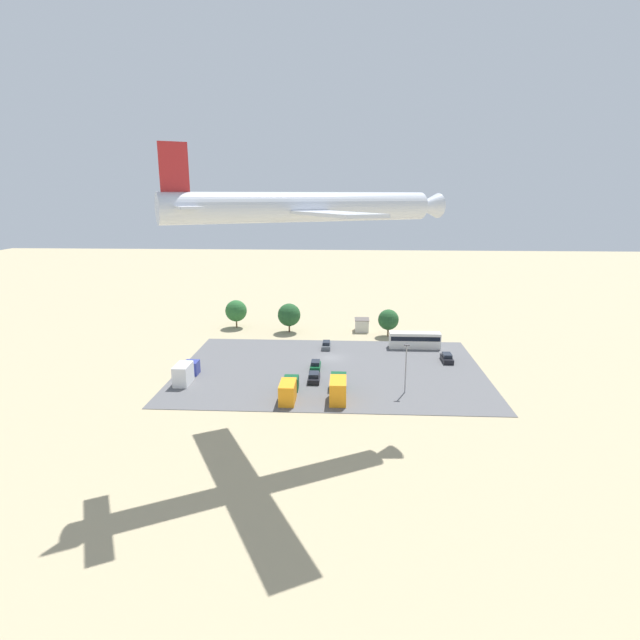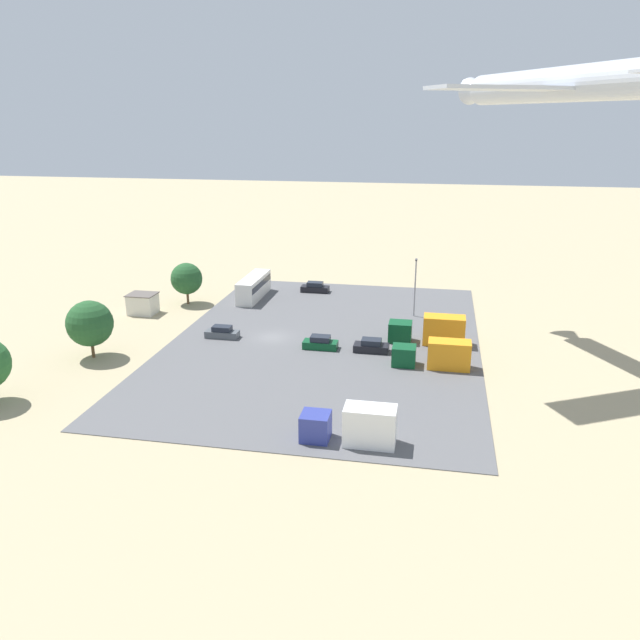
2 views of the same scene
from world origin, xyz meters
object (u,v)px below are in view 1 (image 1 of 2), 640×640
(parked_truck_1, at_px, (338,388))
(airplane, at_px, (313,207))
(bus, at_px, (415,340))
(parked_truck_2, at_px, (186,372))
(shed_building, at_px, (362,325))
(parked_car_1, at_px, (326,345))
(parked_car_0, at_px, (315,366))
(parked_truck_0, at_px, (289,390))
(parked_car_3, at_px, (447,358))
(parked_car_2, at_px, (314,378))

(parked_truck_1, xyz_separation_m, airplane, (3.14, 11.99, 28.28))
(bus, height_order, parked_truck_2, parked_truck_2)
(shed_building, height_order, parked_car_1, shed_building)
(parked_car_0, distance_m, parked_truck_0, 14.27)
(parked_car_0, relative_size, parked_truck_2, 0.51)
(parked_car_0, xyz_separation_m, parked_truck_1, (-4.42, 13.14, 0.96))
(parked_car_3, distance_m, parked_truck_2, 48.96)
(bus, bearing_deg, parked_car_3, 30.53)
(bus, relative_size, parked_car_0, 2.55)
(parked_truck_0, bearing_deg, parked_car_3, 34.36)
(parked_car_2, xyz_separation_m, parked_truck_2, (22.20, 1.00, 0.92))
(parked_car_1, bearing_deg, parked_truck_0, 79.66)
(parked_car_2, relative_size, parked_truck_0, 0.48)
(parked_truck_0, bearing_deg, parked_truck_2, 160.40)
(shed_building, xyz_separation_m, bus, (-10.70, 13.29, 0.42))
(bus, bearing_deg, parked_car_2, -44.13)
(parked_car_2, xyz_separation_m, parked_truck_1, (-4.29, 6.96, 0.98))
(bus, relative_size, parked_car_1, 2.52)
(parked_car_2, height_order, parked_car_3, parked_car_3)
(parked_truck_1, bearing_deg, parked_car_2, 121.67)
(parked_truck_2, bearing_deg, parked_car_1, 40.59)
(parked_car_1, height_order, parked_truck_2, parked_truck_2)
(bus, xyz_separation_m, parked_truck_0, (23.45, 28.19, -0.35))
(parked_car_0, relative_size, airplane, 0.12)
(bus, relative_size, parked_truck_2, 1.30)
(parked_car_2, height_order, parked_truck_1, parked_truck_1)
(airplane, bearing_deg, parked_truck_1, 137.14)
(parked_car_0, bearing_deg, parked_car_1, 83.42)
(parked_car_2, distance_m, parked_truck_1, 8.23)
(parked_truck_1, relative_size, parked_truck_2, 1.13)
(parked_truck_1, height_order, airplane, airplane)
(airplane, bearing_deg, parked_car_3, 114.03)
(parked_truck_2, bearing_deg, parked_truck_1, -12.67)
(parked_car_0, height_order, parked_truck_0, parked_truck_0)
(shed_building, xyz_separation_m, parked_car_3, (-15.81, 21.95, -0.71))
(parked_car_1, xyz_separation_m, airplane, (0.22, 38.14, 29.27))
(parked_car_2, xyz_separation_m, parked_car_3, (-25.03, -11.87, 0.03))
(parked_car_1, height_order, parked_car_3, parked_car_3)
(parked_truck_2, bearing_deg, shed_building, 47.94)
(parked_car_0, bearing_deg, parked_car_3, 12.74)
(airplane, bearing_deg, parked_car_1, 151.47)
(parked_car_0, relative_size, parked_truck_1, 0.45)
(parked_truck_0, bearing_deg, parked_truck_1, 5.08)
(parked_car_0, distance_m, parked_car_3, 25.80)
(bus, height_order, parked_car_0, bus)
(parked_truck_0, distance_m, airplane, 30.97)
(parked_car_0, bearing_deg, parked_truck_2, -161.97)
(parked_truck_0, height_order, parked_truck_1, parked_truck_1)
(parked_car_0, bearing_deg, parked_truck_0, -103.80)
(parked_car_1, distance_m, airplane, 48.08)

